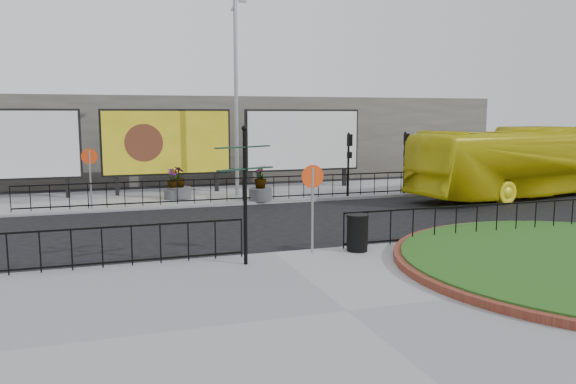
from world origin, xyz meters
name	(u,v)px	position (x,y,z in m)	size (l,w,h in m)	color
ground	(274,256)	(0.00, 0.00, 0.00)	(90.00, 90.00, 0.00)	black
pavement_near	(347,314)	(0.00, -5.00, 0.06)	(30.00, 10.00, 0.12)	gray
pavement_far	(202,196)	(0.00, 12.00, 0.06)	(44.00, 6.00, 0.12)	gray
railing_near_left	(40,252)	(-6.00, -0.30, 0.67)	(10.00, 0.10, 1.10)	black
railing_near_right	(477,221)	(6.50, -0.30, 0.67)	(9.00, 0.10, 1.10)	black
railing_far	(235,190)	(1.00, 9.30, 0.67)	(18.00, 0.10, 1.10)	black
speed_sign_far	(90,165)	(-5.00, 9.40, 1.92)	(0.64, 0.07, 2.47)	gray
speed_sign_near	(312,189)	(1.00, -0.40, 1.92)	(0.64, 0.07, 2.47)	gray
billboard_left	(8,145)	(-8.50, 12.97, 2.60)	(6.20, 0.31, 4.10)	black
billboard_mid	(167,143)	(-1.50, 12.97, 2.60)	(6.20, 0.31, 4.10)	black
billboard_right	(303,141)	(5.50, 12.97, 2.60)	(6.20, 0.31, 4.10)	black
lamp_post	(236,96)	(1.51, 11.00, 4.83)	(0.74, 0.18, 9.23)	gray
signal_pole_a	(349,154)	(6.50, 9.34, 2.10)	(0.22, 0.26, 3.00)	black
signal_pole_b	(405,153)	(9.50, 9.34, 2.10)	(0.22, 0.26, 3.00)	black
building_backdrop	(175,137)	(0.00, 22.00, 2.50)	(40.00, 10.00, 5.00)	#69655C
fingerpost_sign	(245,182)	(-1.06, -1.00, 2.27)	(1.62, 0.88, 3.57)	black
litter_bin	(357,233)	(2.29, -0.60, 0.65)	(0.63, 0.63, 1.05)	black
bus	(521,162)	(14.54, 7.24, 1.68)	(2.83, 12.09, 3.37)	gold
planter_a	(173,187)	(-1.50, 11.00, 0.66)	(0.84, 0.84, 1.39)	#4C4C4F
planter_b	(180,187)	(-1.20, 11.00, 0.64)	(1.03, 1.03, 1.51)	#4C4C4F
planter_c	(260,188)	(2.20, 9.40, 0.68)	(1.04, 1.04, 1.58)	#4C4C4F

